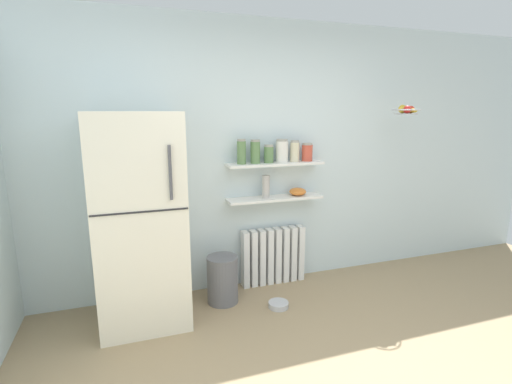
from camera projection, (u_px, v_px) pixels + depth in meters
ground_plane at (335, 370)px, 2.61m from camera, size 7.04×7.04×0.00m
back_wall at (260, 157)px, 3.77m from camera, size 7.04×0.10×2.60m
refrigerator at (140, 220)px, 3.11m from camera, size 0.70×0.75×1.75m
radiator at (273, 256)px, 3.90m from camera, size 0.66×0.12×0.58m
wall_shelf_lower at (275, 198)px, 3.74m from camera, size 0.96×0.22×0.02m
wall_shelf_upper at (275, 164)px, 3.67m from camera, size 0.96×0.22×0.02m
storage_jar_0 at (241, 152)px, 3.53m from camera, size 0.08×0.08×0.23m
storage_jar_1 at (255, 152)px, 3.58m from camera, size 0.09×0.09×0.23m
storage_jar_2 at (269, 154)px, 3.62m from camera, size 0.09×0.09×0.17m
storage_jar_3 at (282, 151)px, 3.66m from camera, size 0.12×0.12×0.22m
storage_jar_4 at (295, 151)px, 3.71m from camera, size 0.09×0.09×0.21m
storage_jar_5 at (307, 152)px, 3.75m from camera, size 0.11×0.11×0.18m
vase at (266, 187)px, 3.68m from camera, size 0.07×0.07×0.22m
shelf_bowl at (298, 192)px, 3.81m from camera, size 0.17×0.17×0.08m
trash_bin at (223, 279)px, 3.51m from camera, size 0.29×0.29×0.44m
pet_food_bowl at (278, 305)px, 3.44m from camera, size 0.18×0.18×0.05m
hanging_fruit_basket at (407, 110)px, 3.71m from camera, size 0.28×0.28×0.09m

